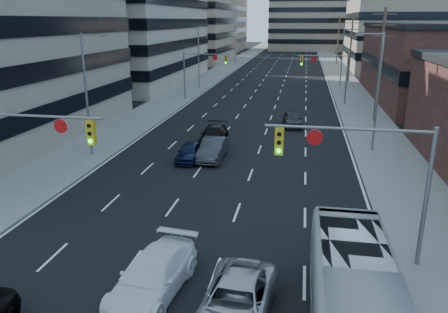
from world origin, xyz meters
name	(u,v)px	position (x,y,z in m)	size (l,w,h in m)	color
road_surface	(289,53)	(0.00, 130.00, 0.01)	(18.00, 300.00, 0.02)	black
sidewalk_left	(252,53)	(-11.50, 130.00, 0.07)	(5.00, 300.00, 0.15)	slate
sidewalk_right	(327,54)	(11.50, 130.00, 0.07)	(5.00, 300.00, 0.15)	slate
office_left_far	(188,28)	(-24.00, 100.00, 8.00)	(20.00, 30.00, 16.00)	gray
office_right_far	(406,35)	(25.00, 88.00, 7.00)	(22.00, 28.00, 14.00)	gray
bg_block_left	(207,19)	(-28.00, 140.00, 10.00)	(24.00, 24.00, 20.00)	#ADA089
bg_block_right	(400,34)	(32.00, 130.00, 6.00)	(22.00, 22.00, 12.00)	gray
signal_near_left	(25,147)	(-7.45, 8.00, 4.33)	(6.59, 0.33, 6.00)	slate
signal_near_right	(363,165)	(7.45, 8.00, 4.33)	(6.59, 0.33, 6.00)	slate
signal_far_left	(202,66)	(-7.68, 45.00, 4.30)	(6.09, 0.33, 6.00)	slate
signal_far_right	(327,69)	(7.68, 45.00, 4.30)	(6.09, 0.33, 6.00)	slate
utility_pole_block	(380,64)	(12.20, 36.00, 5.78)	(2.20, 0.28, 11.00)	#4C3D2D
utility_pole_midblock	(351,46)	(12.20, 66.00, 5.78)	(2.20, 0.28, 11.00)	#4C3D2D
utility_pole_distant	(338,39)	(12.20, 96.00, 5.78)	(2.20, 0.28, 11.00)	#4C3D2D
streetlight_left_near	(88,90)	(-10.34, 20.00, 5.05)	(2.03, 0.22, 9.00)	slate
streetlight_left_mid	(200,54)	(-10.34, 55.00, 5.05)	(2.03, 0.22, 9.00)	slate
streetlight_left_far	(236,42)	(-10.34, 90.00, 5.05)	(2.03, 0.22, 9.00)	slate
streetlight_right_near	(376,87)	(10.34, 25.00, 5.05)	(2.03, 0.22, 9.00)	slate
streetlight_right_far	(341,53)	(10.34, 60.00, 5.05)	(2.03, 0.22, 9.00)	slate
white_van	(153,276)	(-0.21, 4.28, 0.75)	(2.10, 5.16, 1.50)	white
silver_suv	(236,302)	(3.08, 3.30, 0.71)	(2.36, 5.11, 1.42)	#B1B0B5
sedan_blue	(190,152)	(-2.97, 20.35, 0.66)	(1.55, 3.86, 1.31)	black
sedan_grey_center	(213,149)	(-1.36, 21.04, 0.76)	(1.61, 4.62, 1.52)	#303032
sedan_black_far	(214,135)	(-2.13, 25.11, 0.74)	(2.07, 5.08, 1.48)	black
sedan_grey_right	(293,119)	(4.11, 32.61, 0.72)	(1.71, 4.25, 1.45)	#2F2E31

